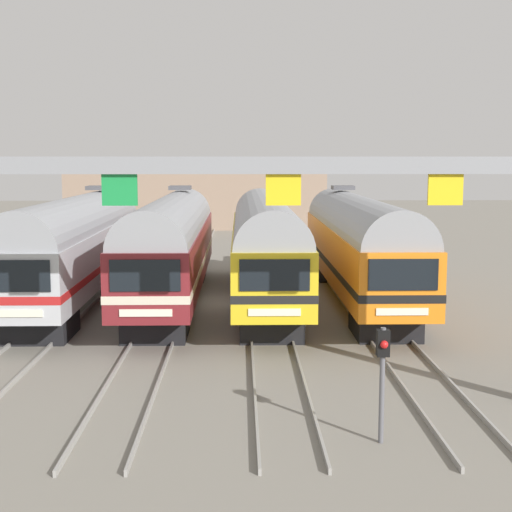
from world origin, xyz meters
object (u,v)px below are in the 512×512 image
Objects in this scene: commuter_train_stainless at (77,243)px; commuter_train_yellow at (265,243)px; catenary_gantry at (202,210)px; yard_signal_mast at (383,363)px; commuter_train_orange at (358,243)px; commuter_train_maroon at (171,243)px.

commuter_train_yellow is (8.33, -0.00, -0.00)m from commuter_train_stainless.
commuter_train_stainless is 15.07m from catenary_gantry.
commuter_train_orange is at bearing 82.73° from yard_signal_mast.
commuter_train_maroon is 13.87m from catenary_gantry.
commuter_train_orange is at bearing 0.00° from commuter_train_maroon.
commuter_train_maroon reaches higher than commuter_train_yellow.
commuter_train_orange is (4.17, 0.00, 0.00)m from commuter_train_yellow.
commuter_train_orange is at bearing 0.06° from commuter_train_yellow.
commuter_train_maroon is at bearing 179.94° from commuter_train_yellow.
yard_signal_mast is at bearing -57.45° from commuter_train_stainless.
yard_signal_mast is at bearing -82.72° from commuter_train_yellow.
commuter_train_stainless is 1.02× the size of catenary_gantry.
catenary_gantry is 5.98m from yard_signal_mast.
yard_signal_mast is (4.17, -2.82, -3.24)m from catenary_gantry.
commuter_train_yellow is (4.17, -0.00, -0.00)m from commuter_train_maroon.
commuter_train_stainless is 12.50m from commuter_train_orange.
commuter_train_stainless reaches higher than yard_signal_mast.
commuter_train_maroon is 6.73× the size of yard_signal_mast.
yard_signal_mast is (-2.08, -16.32, -0.81)m from commuter_train_orange.
catenary_gantry is (-6.25, -13.50, 2.43)m from commuter_train_orange.
commuter_train_stainless is at bearing 180.00° from commuter_train_maroon.
commuter_train_maroon is at bearing 98.77° from catenary_gantry.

